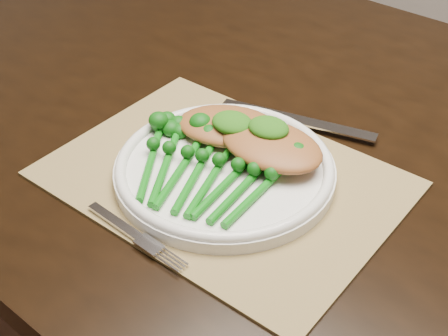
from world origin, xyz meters
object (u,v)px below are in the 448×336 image
Objects in this scene: dining_table at (297,310)px; placemat at (223,179)px; dinner_plate at (225,168)px; broccolini_bundle at (204,175)px; chicken_fillet_left at (228,126)px.

dining_table is 4.01× the size of placemat.
placemat reaches higher than dining_table.
broccolini_bundle is (-0.01, -0.03, 0.01)m from dinner_plate.
dining_table is 0.44m from broccolini_bundle.
chicken_fillet_left is at bearing 94.86° from broccolini_bundle.
dinner_plate is at bearing -80.04° from chicken_fillet_left.
chicken_fillet_left is (-0.03, 0.06, 0.02)m from dinner_plate.
broccolini_bundle is (0.03, -0.09, -0.01)m from chicken_fillet_left.
dining_table is at bearing 76.05° from placemat.
dining_table is 6.12× the size of dinner_plate.
chicken_fillet_left reaches higher than broccolini_bundle.
dining_table is at bearing 60.81° from broccolini_bundle.
chicken_fillet_left is 0.62× the size of broccolini_bundle.
broccolini_bundle reaches higher than dining_table.
dinner_plate is 0.07m from chicken_fillet_left.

